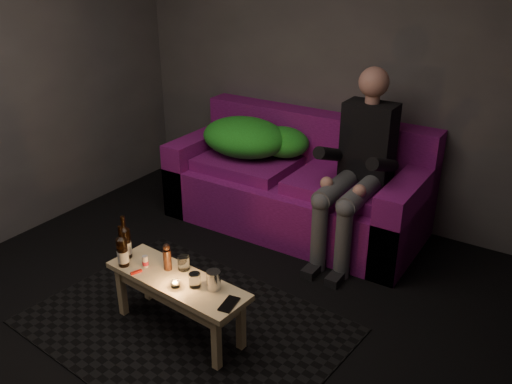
# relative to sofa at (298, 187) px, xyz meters

# --- Properties ---
(floor) EXTENTS (4.50, 4.50, 0.00)m
(floor) POSITION_rel_sofa_xyz_m (0.10, -1.82, -0.34)
(floor) COLOR black
(floor) RESTS_ON ground
(room) EXTENTS (4.50, 4.50, 4.50)m
(room) POSITION_rel_sofa_xyz_m (0.10, -1.35, 1.30)
(room) COLOR silver
(room) RESTS_ON ground
(rug) EXTENTS (2.08, 1.60, 0.01)m
(rug) POSITION_rel_sofa_xyz_m (0.10, -1.69, -0.34)
(rug) COLOR black
(rug) RESTS_ON floor
(sofa) EXTENTS (2.18, 0.98, 0.94)m
(sofa) POSITION_rel_sofa_xyz_m (0.00, 0.00, 0.00)
(sofa) COLOR #620D53
(sofa) RESTS_ON floor
(green_blanket) EXTENTS (0.96, 0.65, 0.33)m
(green_blanket) POSITION_rel_sofa_xyz_m (-0.48, -0.01, 0.37)
(green_blanket) COLOR #258E19
(green_blanket) RESTS_ON sofa
(person) EXTENTS (0.39, 0.90, 1.46)m
(person) POSITION_rel_sofa_xyz_m (0.60, -0.18, 0.41)
(person) COLOR black
(person) RESTS_ON sofa
(coffee_table) EXTENTS (1.00, 0.40, 0.40)m
(coffee_table) POSITION_rel_sofa_xyz_m (0.10, -1.74, -0.01)
(coffee_table) COLOR #E3B985
(coffee_table) RESTS_ON rug
(beer_bottle_a) EXTENTS (0.08, 0.08, 0.30)m
(beer_bottle_a) POSITION_rel_sofa_xyz_m (-0.34, -1.72, 0.17)
(beer_bottle_a) COLOR black
(beer_bottle_a) RESTS_ON coffee_table
(beer_bottle_b) EXTENTS (0.07, 0.07, 0.28)m
(beer_bottle_b) POSITION_rel_sofa_xyz_m (-0.29, -1.80, 0.16)
(beer_bottle_b) COLOR black
(beer_bottle_b) RESTS_ON coffee_table
(salt_shaker) EXTENTS (0.05, 0.05, 0.08)m
(salt_shaker) POSITION_rel_sofa_xyz_m (-0.16, -1.74, 0.10)
(salt_shaker) COLOR silver
(salt_shaker) RESTS_ON coffee_table
(pepper_mill) EXTENTS (0.07, 0.07, 0.14)m
(pepper_mill) POSITION_rel_sofa_xyz_m (-0.02, -1.69, 0.13)
(pepper_mill) COLOR black
(pepper_mill) RESTS_ON coffee_table
(tumbler_back) EXTENTS (0.09, 0.09, 0.09)m
(tumbler_back) POSITION_rel_sofa_xyz_m (0.07, -1.63, 0.11)
(tumbler_back) COLOR white
(tumbler_back) RESTS_ON coffee_table
(tealight) EXTENTS (0.05, 0.05, 0.04)m
(tealight) POSITION_rel_sofa_xyz_m (0.15, -1.81, 0.08)
(tealight) COLOR white
(tealight) RESTS_ON coffee_table
(tumbler_front) EXTENTS (0.09, 0.09, 0.09)m
(tumbler_front) POSITION_rel_sofa_xyz_m (0.25, -1.74, 0.11)
(tumbler_front) COLOR white
(tumbler_front) RESTS_ON coffee_table
(steel_cup) EXTENTS (0.09, 0.09, 0.12)m
(steel_cup) POSITION_rel_sofa_xyz_m (0.35, -1.70, 0.12)
(steel_cup) COLOR #BBBCC2
(steel_cup) RESTS_ON coffee_table
(smartphone) EXTENTS (0.10, 0.16, 0.01)m
(smartphone) POSITION_rel_sofa_xyz_m (0.52, -1.78, 0.07)
(smartphone) COLOR black
(smartphone) RESTS_ON coffee_table
(red_lighter) EXTENTS (0.05, 0.08, 0.01)m
(red_lighter) POSITION_rel_sofa_xyz_m (-0.16, -1.83, 0.07)
(red_lighter) COLOR red
(red_lighter) RESTS_ON coffee_table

